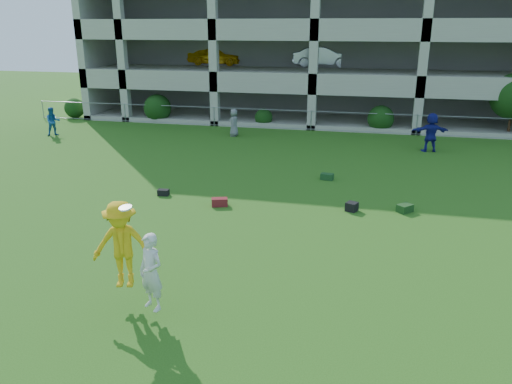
% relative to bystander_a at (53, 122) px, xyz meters
% --- Properties ---
extents(ground, '(100.00, 100.00, 0.00)m').
position_rel_bystander_a_xyz_m(ground, '(14.00, -14.29, -0.80)').
color(ground, '#235114').
rests_on(ground, ground).
extents(bystander_a, '(0.98, 0.96, 1.59)m').
position_rel_bystander_a_xyz_m(bystander_a, '(0.00, 0.00, 0.00)').
color(bystander_a, '#22599B').
rests_on(bystander_a, ground).
extents(bystander_c, '(0.58, 0.80, 1.53)m').
position_rel_bystander_a_xyz_m(bystander_c, '(9.99, 2.16, -0.03)').
color(bystander_c, slate).
rests_on(bystander_c, ground).
extents(bystander_d, '(1.85, 0.93, 1.91)m').
position_rel_bystander_a_xyz_m(bystander_d, '(20.37, 0.93, 0.16)').
color(bystander_d, navy).
rests_on(bystander_d, ground).
extents(bag_red_a, '(0.62, 0.47, 0.28)m').
position_rel_bystander_a_xyz_m(bag_red_a, '(12.57, -9.00, -0.66)').
color(bag_red_a, '#521A0E').
rests_on(bag_red_a, ground).
extents(bag_black_b, '(0.42, 0.28, 0.22)m').
position_rel_bystander_a_xyz_m(bag_black_b, '(10.21, -8.37, -0.69)').
color(bag_black_b, black).
rests_on(bag_black_b, ground).
extents(bag_green_c, '(0.60, 0.61, 0.26)m').
position_rel_bystander_a_xyz_m(bag_green_c, '(18.79, -8.13, -0.67)').
color(bag_green_c, '#163714').
rests_on(bag_green_c, ground).
extents(crate_d, '(0.46, 0.46, 0.30)m').
position_rel_bystander_a_xyz_m(crate_d, '(17.05, -8.44, -0.65)').
color(crate_d, black).
rests_on(crate_d, ground).
extents(bag_green_g, '(0.54, 0.37, 0.25)m').
position_rel_bystander_a_xyz_m(bag_green_g, '(15.90, -5.02, -0.67)').
color(bag_green_g, '#173714').
rests_on(bag_green_g, ground).
extents(frisbee_contest, '(1.91, 1.22, 2.23)m').
position_rel_bystander_a_xyz_m(frisbee_contest, '(12.58, -15.66, 0.59)').
color(frisbee_contest, gold).
rests_on(frisbee_contest, ground).
extents(parking_garage, '(30.00, 14.00, 12.00)m').
position_rel_bystander_a_xyz_m(parking_garage, '(13.98, 13.41, 5.22)').
color(parking_garage, '#9E998C').
rests_on(parking_garage, ground).
extents(fence, '(36.06, 0.06, 1.20)m').
position_rel_bystander_a_xyz_m(fence, '(14.00, 4.71, -0.18)').
color(fence, gray).
rests_on(fence, ground).
extents(shrub_row, '(34.38, 2.52, 3.50)m').
position_rel_bystander_a_xyz_m(shrub_row, '(18.59, 5.41, 0.71)').
color(shrub_row, '#163D11').
rests_on(shrub_row, ground).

